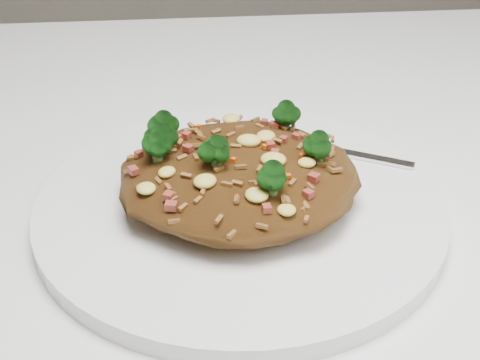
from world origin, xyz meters
name	(u,v)px	position (x,y,z in m)	size (l,w,h in m)	color
dining_table	(113,288)	(0.00, 0.00, 0.66)	(1.20, 0.80, 0.75)	white
plate	(240,206)	(0.10, -0.03, 0.76)	(0.29, 0.29, 0.01)	white
fried_rice	(239,167)	(0.10, -0.03, 0.79)	(0.17, 0.15, 0.06)	brown
fork	(322,148)	(0.17, 0.03, 0.77)	(0.15, 0.09, 0.00)	silver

